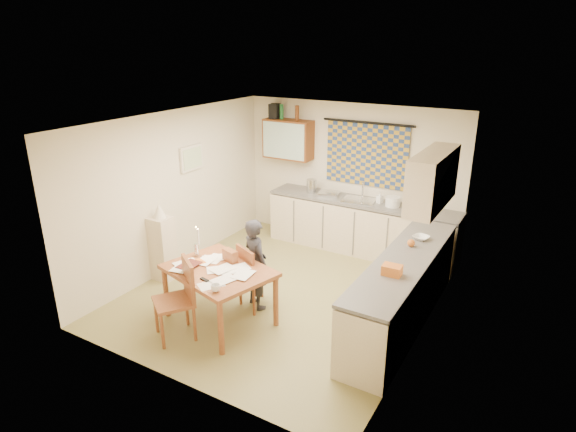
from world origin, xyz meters
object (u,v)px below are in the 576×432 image
Objects in this scene: counter_right at (402,292)px; chair_far at (257,288)px; counter_back at (361,227)px; person at (256,264)px; shelf_stand at (163,248)px; stove at (379,325)px; dining_table at (220,295)px.

counter_right is 3.22× the size of chair_far.
counter_back is at bearing -77.68° from chair_far.
person is 1.69m from shelf_stand.
chair_far is at bearing 0.64° from shelf_stand.
person is (-1.85, 0.25, 0.21)m from stove.
dining_table is 0.64m from person.
person is at bearing 0.98° from shelf_stand.
person is at bearing 85.02° from dining_table.
stove is 1.88m from person.
person reaches higher than stove.
shelf_stand is at bearing 176.48° from stove.
shelf_stand is at bearing 175.86° from dining_table.
chair_far is at bearing 172.66° from stove.
dining_table is at bearing -150.91° from counter_right.
counter_right reaches higher than stove.
person is (-1.85, -0.60, 0.19)m from counter_right.
stove is 0.67× the size of person.
counter_right reaches higher than dining_table.
dining_table is at bearing 92.16° from chair_far.
shelf_stand is (-1.70, -0.02, 0.22)m from chair_far.
dining_table is 1.19× the size of person.
shelf_stand is at bearing 27.99° from person.
person reaches higher than dining_table.
chair_far is at bearing -161.77° from counter_right.
counter_back is 2.28m from counter_right.
dining_table is 1.66× the size of chair_far.
counter_back reaches higher than chair_far.
stove is 0.56× the size of dining_table.
counter_back is at bearing 125.61° from counter_right.
chair_far reaches higher than dining_table.
counter_back is 2.52m from chair_far.
person is at bearing -102.09° from counter_back.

